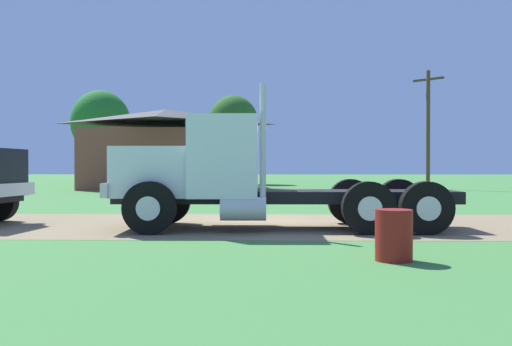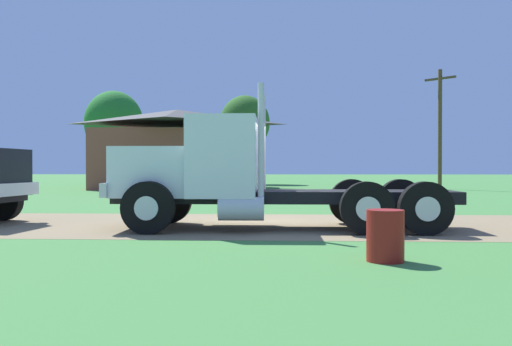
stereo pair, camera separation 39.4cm
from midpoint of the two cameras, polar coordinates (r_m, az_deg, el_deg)
ground_plane at (r=13.98m, az=0.34°, el=-5.40°), size 200.00×200.00×0.00m
dirt_track at (r=13.98m, az=0.34°, el=-5.38°), size 120.00×6.09×0.01m
truck_foreground_white at (r=13.04m, az=-3.39°, el=-0.31°), size 8.12×2.83×3.32m
steel_barrel at (r=8.81m, az=12.87°, el=-6.33°), size 0.58×0.58×0.80m
shed_building at (r=38.67m, az=-9.62°, el=2.34°), size 11.50×8.84×5.50m
utility_pole_near at (r=38.50m, az=17.18°, el=4.69°), size 1.67×1.64×7.95m
tree_left at (r=54.26m, az=-16.06°, el=5.07°), size 5.54×5.54×8.77m
tree_mid at (r=48.10m, az=-2.62°, el=5.21°), size 4.36×4.36×7.75m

